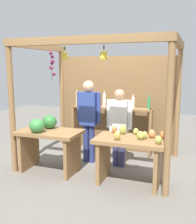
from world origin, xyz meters
TOP-DOWN VIEW (x-y plane):
  - ground_plane at (0.00, 0.00)m, footprint 12.00×12.00m
  - market_stall at (-0.00, 0.40)m, footprint 2.76×1.93m
  - fruit_counter_left at (-0.75, -0.69)m, footprint 1.11×0.68m
  - fruit_counter_right at (0.73, -0.67)m, footprint 1.11×0.64m
  - bottle_shelf_unit at (-0.04, 0.68)m, footprint 1.76×0.22m
  - vendor_man at (-0.25, -0.02)m, footprint 0.48×0.22m
  - vendor_woman at (0.36, -0.04)m, footprint 0.48×0.20m

SIDE VIEW (x-z plane):
  - ground_plane at x=0.00m, z-range 0.00..0.00m
  - fruit_counter_right at x=0.73m, z-range 0.10..1.00m
  - fruit_counter_left at x=-0.75m, z-range 0.12..1.10m
  - bottle_shelf_unit at x=-0.04m, z-range 0.11..1.45m
  - vendor_woman at x=0.36m, z-range 0.13..1.58m
  - vendor_man at x=-0.25m, z-range 0.16..1.75m
  - market_stall at x=0.00m, z-range 0.20..2.50m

